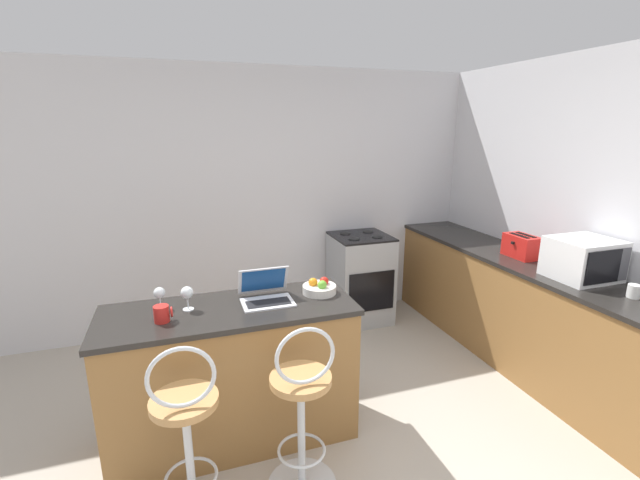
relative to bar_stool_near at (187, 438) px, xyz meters
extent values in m
cube|color=silver|center=(0.77, 2.32, 0.80)|extent=(12.00, 0.06, 2.60)
cube|color=olive|center=(0.30, 0.56, -0.05)|extent=(1.54, 0.58, 0.90)
cube|color=black|center=(0.30, 0.56, 0.42)|extent=(1.57, 0.61, 0.03)
cube|color=olive|center=(2.81, 0.76, -0.05)|extent=(0.57, 3.06, 0.90)
cube|color=black|center=(2.81, 0.76, 0.42)|extent=(0.60, 3.09, 0.03)
cylinder|color=silver|center=(0.00, 0.02, -0.15)|extent=(0.04, 0.04, 0.68)
torus|color=silver|center=(0.00, 0.02, -0.26)|extent=(0.28, 0.28, 0.02)
cylinder|color=#B7844C|center=(0.00, 0.02, 0.20)|extent=(0.34, 0.34, 0.04)
torus|color=silver|center=(0.00, -0.08, 0.39)|extent=(0.32, 0.02, 0.32)
cylinder|color=silver|center=(0.60, 0.02, -0.15)|extent=(0.04, 0.04, 0.68)
torus|color=silver|center=(0.60, 0.02, -0.26)|extent=(0.28, 0.28, 0.02)
cylinder|color=#B7844C|center=(0.60, 0.02, 0.20)|extent=(0.34, 0.34, 0.04)
torus|color=silver|center=(0.60, -0.08, 0.39)|extent=(0.32, 0.02, 0.32)
cube|color=silver|center=(0.54, 0.56, 0.44)|extent=(0.33, 0.22, 0.01)
cube|color=black|center=(0.54, 0.54, 0.45)|extent=(0.28, 0.12, 0.00)
cube|color=silver|center=(0.54, 0.68, 0.55)|extent=(0.33, 0.10, 0.19)
cube|color=#19478C|center=(0.54, 0.68, 0.55)|extent=(0.29, 0.08, 0.16)
cube|color=white|center=(2.85, 0.28, 0.58)|extent=(0.44, 0.38, 0.30)
cube|color=black|center=(2.81, 0.08, 0.58)|extent=(0.31, 0.01, 0.24)
cube|color=#4C4C51|center=(3.01, 0.09, 0.58)|extent=(0.09, 0.01, 0.24)
cube|color=red|center=(2.83, 0.85, 0.53)|extent=(0.17, 0.29, 0.19)
cube|color=black|center=(2.79, 0.85, 0.63)|extent=(0.04, 0.20, 0.00)
cube|color=black|center=(2.86, 0.85, 0.63)|extent=(0.04, 0.20, 0.00)
cube|color=black|center=(2.73, 0.85, 0.57)|extent=(0.02, 0.02, 0.02)
cube|color=#9EA3A8|center=(1.83, 1.98, -0.04)|extent=(0.58, 0.57, 0.91)
cube|color=black|center=(1.83, 1.69, -0.08)|extent=(0.49, 0.01, 0.41)
cube|color=black|center=(1.83, 1.98, 0.42)|extent=(0.58, 0.57, 0.02)
cylinder|color=black|center=(1.70, 1.87, 0.44)|extent=(0.11, 0.11, 0.01)
cylinder|color=black|center=(1.96, 1.87, 0.44)|extent=(0.11, 0.11, 0.01)
cylinder|color=black|center=(1.70, 2.10, 0.44)|extent=(0.11, 0.11, 0.01)
cylinder|color=black|center=(1.96, 2.10, 0.44)|extent=(0.11, 0.11, 0.01)
cylinder|color=silver|center=(0.91, 0.62, 0.46)|extent=(0.23, 0.23, 0.05)
sphere|color=red|center=(0.95, 0.63, 0.51)|extent=(0.06, 0.06, 0.06)
sphere|color=orange|center=(0.87, 0.64, 0.51)|extent=(0.06, 0.06, 0.06)
sphere|color=#66B233|center=(0.92, 0.57, 0.51)|extent=(0.06, 0.06, 0.06)
cylinder|color=silver|center=(0.06, 0.62, 0.44)|extent=(0.07, 0.07, 0.00)
cylinder|color=silver|center=(0.06, 0.62, 0.48)|extent=(0.01, 0.01, 0.08)
sphere|color=silver|center=(0.06, 0.62, 0.55)|extent=(0.08, 0.08, 0.08)
cylinder|color=red|center=(-0.09, 0.49, 0.48)|extent=(0.09, 0.09, 0.10)
torus|color=red|center=(-0.03, 0.49, 0.49)|extent=(0.01, 0.06, 0.06)
cylinder|color=white|center=(2.85, -0.12, 0.48)|extent=(0.08, 0.08, 0.09)
torus|color=white|center=(2.90, -0.12, 0.48)|extent=(0.01, 0.06, 0.06)
cylinder|color=silver|center=(-0.10, 0.69, 0.44)|extent=(0.06, 0.06, 0.00)
cylinder|color=silver|center=(-0.10, 0.69, 0.47)|extent=(0.01, 0.01, 0.07)
sphere|color=silver|center=(-0.10, 0.69, 0.54)|extent=(0.07, 0.07, 0.07)
camera|label=1|loc=(0.05, -1.95, 1.53)|focal=24.00mm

